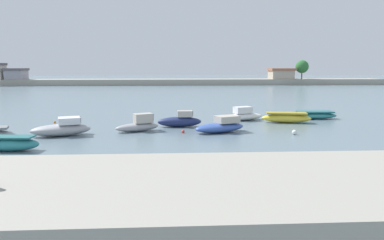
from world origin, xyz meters
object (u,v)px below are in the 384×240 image
(moored_boat_2, at_px, (62,129))
(mooring_buoy_0, at_px, (294,132))
(moored_boat_3, at_px, (139,125))
(moored_boat_5, at_px, (221,126))
(mooring_buoy_2, at_px, (55,122))
(mooring_buoy_1, at_px, (183,132))
(moored_boat_1, at_px, (11,144))
(moored_boat_6, at_px, (244,115))
(moored_boat_7, at_px, (286,118))
(moored_boat_4, at_px, (180,121))
(moored_boat_8, at_px, (315,115))

(moored_boat_2, height_order, mooring_buoy_0, moored_boat_2)
(moored_boat_3, relative_size, moored_boat_5, 0.82)
(mooring_buoy_0, xyz_separation_m, mooring_buoy_2, (-22.79, 7.66, -0.09))
(moored_boat_2, xyz_separation_m, mooring_buoy_1, (10.38, 0.61, -0.47))
(moored_boat_1, xyz_separation_m, mooring_buoy_2, (-0.81, 12.40, -0.38))
(moored_boat_5, bearing_deg, moored_boat_6, 41.58)
(mooring_buoy_0, bearing_deg, moored_boat_5, 165.54)
(moored_boat_1, distance_m, mooring_buoy_0, 22.49)
(moored_boat_6, bearing_deg, mooring_buoy_1, -153.80)
(mooring_buoy_0, bearing_deg, moored_boat_7, 78.20)
(moored_boat_5, bearing_deg, mooring_buoy_2, 137.89)
(mooring_buoy_0, bearing_deg, mooring_buoy_1, 172.24)
(moored_boat_2, bearing_deg, moored_boat_1, -127.63)
(moored_boat_3, bearing_deg, moored_boat_4, 6.13)
(moored_boat_5, bearing_deg, moored_boat_4, 117.47)
(moored_boat_2, relative_size, mooring_buoy_0, 12.47)
(moored_boat_5, xyz_separation_m, moored_boat_7, (7.59, 5.04, -0.04))
(moored_boat_3, distance_m, moored_boat_6, 12.53)
(moored_boat_4, height_order, mooring_buoy_2, moored_boat_4)
(mooring_buoy_1, distance_m, mooring_buoy_2, 14.62)
(moored_boat_2, distance_m, moored_boat_4, 10.94)
(moored_boat_7, xyz_separation_m, mooring_buoy_2, (-24.18, 1.01, -0.39))
(moored_boat_1, relative_size, moored_boat_2, 0.78)
(moored_boat_7, height_order, moored_boat_8, moored_boat_7)
(moored_boat_5, xyz_separation_m, mooring_buoy_2, (-16.59, 6.06, -0.43))
(moored_boat_5, relative_size, mooring_buoy_2, 21.41)
(moored_boat_4, bearing_deg, mooring_buoy_1, -88.48)
(moored_boat_3, height_order, moored_boat_5, moored_boat_3)
(moored_boat_6, height_order, moored_boat_7, moored_boat_6)
(moored_boat_8, distance_m, mooring_buoy_1, 17.03)
(moored_boat_4, distance_m, mooring_buoy_2, 13.32)
(moored_boat_2, height_order, moored_boat_6, moored_boat_2)
(moored_boat_6, relative_size, moored_boat_7, 0.91)
(moored_boat_1, xyz_separation_m, moored_boat_6, (19.26, 13.38, 0.03))
(moored_boat_5, height_order, mooring_buoy_2, moored_boat_5)
(moored_boat_7, relative_size, mooring_buoy_2, 21.82)
(moored_boat_1, distance_m, mooring_buoy_1, 13.77)
(moored_boat_8, distance_m, mooring_buoy_0, 10.70)
(moored_boat_5, height_order, moored_boat_6, moored_boat_6)
(mooring_buoy_1, height_order, mooring_buoy_2, mooring_buoy_1)
(moored_boat_3, distance_m, moored_boat_8, 20.24)
(moored_boat_2, xyz_separation_m, moored_boat_5, (13.80, 0.89, -0.05))
(mooring_buoy_2, bearing_deg, moored_boat_1, -86.26)
(moored_boat_4, xyz_separation_m, moored_boat_6, (7.10, 3.96, -0.04))
(moored_boat_8, height_order, mooring_buoy_2, moored_boat_8)
(moored_boat_6, bearing_deg, moored_boat_7, -46.45)
(moored_boat_7, bearing_deg, mooring_buoy_1, -143.70)
(moored_boat_5, relative_size, moored_boat_8, 1.04)
(moored_boat_7, height_order, mooring_buoy_2, moored_boat_7)
(moored_boat_6, bearing_deg, mooring_buoy_0, -93.04)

